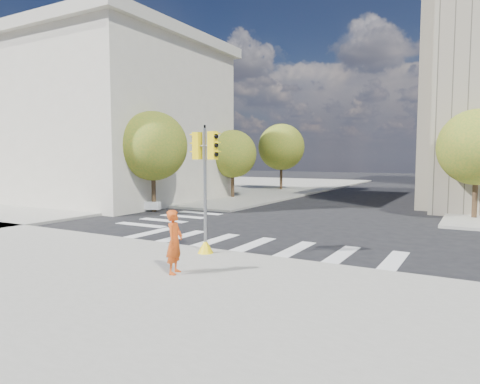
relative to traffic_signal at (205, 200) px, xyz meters
The scene contains 13 objects.
ground 5.20m from the traffic_signal, 83.10° to the left, with size 160.00×160.00×0.00m, color black.
sidewalk_near 6.58m from the traffic_signal, 84.75° to the right, with size 30.00×14.00×0.15m, color gray.
sidewalk_far_left 36.42m from the traffic_signal, 122.28° to the left, with size 28.00×40.00×0.15m, color gray.
classical_building 23.65m from the traffic_signal, 146.72° to the left, with size 19.00×15.00×12.70m.
tree_lw_near 13.41m from the traffic_signal, 138.61° to the left, with size 4.40×4.40×6.41m.
tree_lw_mid 21.28m from the traffic_signal, 117.90° to the left, with size 4.00×4.00×5.77m.
tree_lw_far 30.52m from the traffic_signal, 109.05° to the left, with size 4.80×4.80×6.95m.
tree_re_near 16.93m from the traffic_signal, 61.30° to the left, with size 4.20×4.20×6.16m.
tree_re_mid 28.04m from the traffic_signal, 73.20° to the left, with size 4.60×4.60×6.66m.
tree_re_far 39.62m from the traffic_signal, 78.23° to the left, with size 4.00×4.00×5.88m.
traffic_signal is the anchor object (origin of this frame).
photographer 2.89m from the traffic_signal, 74.85° to the right, with size 0.68×0.44×1.85m, color #C44612.
planter_wall 14.92m from the traffic_signal, 146.94° to the left, with size 6.00×0.40×0.50m, color silver.
Camera 1 is at (7.77, -17.03, 3.52)m, focal length 32.00 mm.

